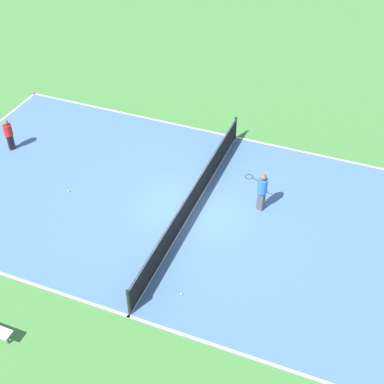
{
  "coord_description": "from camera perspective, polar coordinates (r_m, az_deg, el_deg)",
  "views": [
    {
      "loc": [
        14.12,
        5.59,
        13.47
      ],
      "look_at": [
        0.0,
        0.0,
        0.9
      ],
      "focal_mm": 50.0,
      "sensor_mm": 36.0,
      "label": 1
    }
  ],
  "objects": [
    {
      "name": "player_near_blue",
      "position": [
        19.89,
        7.47,
        0.29
      ],
      "size": [
        0.57,
        0.99,
        1.65
      ],
      "rotation": [
        0.0,
        0.0,
        4.44
      ],
      "color": "#4C4C51",
      "rests_on": "court_surface"
    },
    {
      "name": "ground_plane",
      "position": [
        20.3,
        0.0,
        -1.96
      ],
      "size": [
        80.0,
        80.0,
        0.0
      ],
      "primitive_type": "plane",
      "color": "#47843D"
    },
    {
      "name": "court_surface",
      "position": [
        20.29,
        0.0,
        -1.94
      ],
      "size": [
        10.74,
        21.56,
        0.02
      ],
      "color": "#4C729E",
      "rests_on": "ground_plane"
    },
    {
      "name": "player_coach_red",
      "position": [
        24.31,
        -18.98,
        5.95
      ],
      "size": [
        0.49,
        0.49,
        1.44
      ],
      "rotation": [
        0.0,
        0.0,
        2.61
      ],
      "color": "black",
      "rests_on": "court_surface"
    },
    {
      "name": "tennis_ball_far_baseline",
      "position": [
        21.64,
        -13.02,
        0.11
      ],
      "size": [
        0.07,
        0.07,
        0.07
      ],
      "primitive_type": "sphere",
      "color": "#CCE033",
      "rests_on": "court_surface"
    },
    {
      "name": "tennis_net",
      "position": [
        19.92,
        0.0,
        -0.71
      ],
      "size": [
        10.54,
        0.1,
        1.09
      ],
      "color": "black",
      "rests_on": "court_surface"
    },
    {
      "name": "tennis_ball_right_alley",
      "position": [
        17.4,
        -1.14,
        -10.85
      ],
      "size": [
        0.07,
        0.07,
        0.07
      ],
      "primitive_type": "sphere",
      "color": "#CCE033",
      "rests_on": "court_surface"
    }
  ]
}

